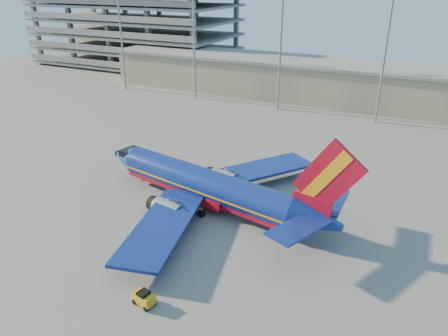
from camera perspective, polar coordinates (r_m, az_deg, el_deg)
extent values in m
plane|color=slate|center=(53.21, -5.16, -5.43)|extent=(220.00, 220.00, 0.00)
cube|color=gray|center=(100.76, 17.68, 10.19)|extent=(120.00, 15.00, 8.00)
cube|color=slate|center=(99.93, 17.98, 12.52)|extent=(122.00, 16.00, 0.60)
cube|color=slate|center=(144.88, -11.11, 13.54)|extent=(60.00, 30.00, 0.70)
cube|color=slate|center=(144.22, -11.25, 15.18)|extent=(60.00, 30.00, 0.70)
cube|color=slate|center=(143.67, -11.38, 16.83)|extent=(60.00, 30.00, 0.70)
cube|color=slate|center=(143.25, -11.52, 18.49)|extent=(60.00, 30.00, 0.70)
cube|color=slate|center=(142.95, -11.67, 20.16)|extent=(60.00, 30.00, 0.70)
cube|color=slate|center=(154.01, -8.37, 17.89)|extent=(1.20, 1.20, 21.00)
cylinder|color=gray|center=(110.86, -13.34, 17.09)|extent=(0.44, 0.44, 28.00)
cylinder|color=gray|center=(99.46, -3.95, 16.92)|extent=(0.44, 0.44, 28.00)
cylinder|color=gray|center=(91.09, 7.44, 16.15)|extent=(0.44, 0.44, 28.00)
cylinder|color=gray|center=(86.60, 20.40, 14.52)|extent=(0.44, 0.44, 28.00)
cylinder|color=navy|center=(53.03, -2.41, -2.09)|extent=(24.80, 8.32, 3.78)
cube|color=maroon|center=(53.46, -2.40, -3.03)|extent=(24.67, 7.61, 1.33)
cube|color=orange|center=(53.14, -2.41, -2.34)|extent=(24.81, 8.36, 0.22)
cone|color=navy|center=(62.48, -12.65, 1.47)|extent=(4.93, 4.52, 3.78)
cube|color=black|center=(61.17, -11.92, 2.03)|extent=(2.91, 3.07, 0.82)
cone|color=navy|center=(45.86, 12.20, -6.61)|extent=(5.93, 4.71, 3.78)
cube|color=maroon|center=(45.48, 11.43, -4.81)|extent=(4.32, 1.36, 2.25)
cube|color=maroon|center=(43.38, 13.49, -1.18)|extent=(7.43, 1.73, 8.15)
cube|color=orange|center=(43.45, 13.24, -1.11)|extent=(4.98, 1.36, 6.40)
cube|color=navy|center=(48.54, 13.63, -4.19)|extent=(3.20, 6.60, 0.22)
cube|color=navy|center=(43.00, 9.72, -7.73)|extent=(5.36, 7.22, 0.22)
cube|color=navy|center=(59.17, 4.31, -0.25)|extent=(13.24, 15.92, 0.36)
cube|color=navy|center=(46.78, -8.02, -7.43)|extent=(8.59, 16.59, 0.36)
cube|color=maroon|center=(53.36, -1.96, -3.57)|extent=(6.77, 5.07, 1.02)
cylinder|color=gray|center=(58.15, 0.02, -1.35)|extent=(4.02, 2.80, 2.15)
cylinder|color=gray|center=(51.04, -7.27, -5.39)|extent=(4.02, 2.80, 2.15)
cylinder|color=gray|center=(61.12, -10.53, -1.11)|extent=(0.29, 0.29, 1.12)
cylinder|color=black|center=(61.21, -10.51, -1.31)|extent=(0.69, 0.37, 0.65)
cylinder|color=black|center=(55.09, 0.62, -3.73)|extent=(0.95, 0.71, 0.86)
cylinder|color=black|center=(51.45, -2.94, -5.91)|extent=(0.95, 0.71, 0.86)
cube|color=orange|center=(39.53, -10.43, -16.39)|extent=(2.05, 1.43, 0.89)
cube|color=black|center=(39.19, -10.48, -15.79)|extent=(1.07, 1.14, 0.31)
cylinder|color=black|center=(40.47, -10.55, -16.09)|extent=(0.49, 0.25, 0.46)
cylinder|color=black|center=(40.01, -11.63, -16.75)|extent=(0.49, 0.25, 0.46)
cylinder|color=black|center=(39.63, -9.11, -16.99)|extent=(0.49, 0.25, 0.46)
cylinder|color=black|center=(39.16, -10.20, -17.68)|extent=(0.49, 0.25, 0.46)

